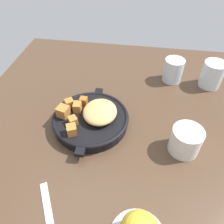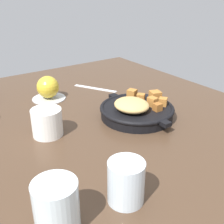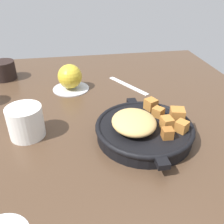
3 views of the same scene
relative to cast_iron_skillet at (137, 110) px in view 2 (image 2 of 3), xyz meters
The scene contains 8 objects.
ground_plane 8.59cm from the cast_iron_skillet, 38.88° to the left, with size 114.14×89.70×2.40cm, color #473323.
cast_iron_skillet is the anchor object (origin of this frame).
saucer_plate 33.24cm from the cast_iron_skillet, 28.72° to the left, with size 11.64×11.64×0.60cm, color #B7BABF.
red_apple 33.22cm from the cast_iron_skillet, 28.72° to the left, with size 7.65×7.65×7.65cm, color gold.
butter_knife 28.71cm from the cast_iron_skillet, ahead, with size 17.85×1.60×0.36cm, color silver.
water_glass_tall 45.76cm from the cast_iron_skillet, 123.81° to the left, with size 7.58×7.58×9.27cm, color silver.
ceramic_mug_white 27.08cm from the cast_iron_skillet, 78.81° to the left, with size 8.09×8.09×7.50cm, color silver.
water_glass_short 36.31cm from the cast_iron_skillet, 137.25° to the left, with size 6.98×6.98×8.48cm, color silver.
Camera 2 is at (-65.26, 45.77, 37.94)cm, focal length 45.23 mm.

